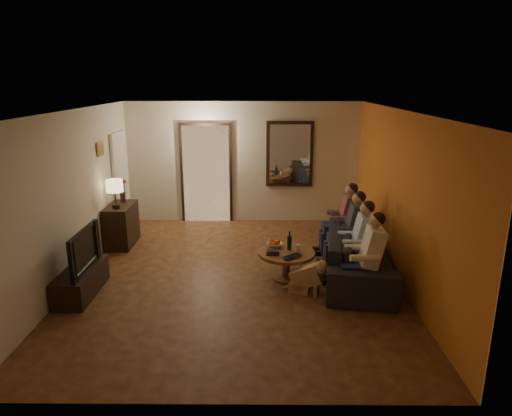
{
  "coord_description": "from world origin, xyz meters",
  "views": [
    {
      "loc": [
        0.36,
        -6.73,
        3.04
      ],
      "look_at": [
        0.3,
        0.3,
        1.05
      ],
      "focal_mm": 32.0,
      "sensor_mm": 36.0,
      "label": 1
    }
  ],
  "objects_px": {
    "person_b": "(358,245)",
    "bowl": "(275,245)",
    "table_lamp": "(115,194)",
    "person_a": "(367,261)",
    "dog": "(306,275)",
    "tv_stand": "(81,282)",
    "coffee_table": "(286,265)",
    "wine_bottle": "(289,240)",
    "person_c": "(350,233)",
    "sofa": "(359,252)",
    "tv": "(77,250)",
    "laptop": "(294,258)",
    "person_d": "(344,222)",
    "dresser": "(122,225)"
  },
  "relations": [
    {
      "from": "dresser",
      "to": "sofa",
      "type": "xyz_separation_m",
      "value": [
        4.21,
        -1.33,
        -0.02
      ]
    },
    {
      "from": "dog",
      "to": "bowl",
      "type": "xyz_separation_m",
      "value": [
        -0.44,
        0.73,
        0.2
      ]
    },
    {
      "from": "person_d",
      "to": "coffee_table",
      "type": "relative_size",
      "value": 1.35
    },
    {
      "from": "person_a",
      "to": "dog",
      "type": "height_order",
      "value": "person_a"
    },
    {
      "from": "person_a",
      "to": "coffee_table",
      "type": "distance_m",
      "value": 1.35
    },
    {
      "from": "table_lamp",
      "to": "dog",
      "type": "relative_size",
      "value": 0.96
    },
    {
      "from": "person_b",
      "to": "bowl",
      "type": "xyz_separation_m",
      "value": [
        -1.26,
        0.34,
        -0.12
      ]
    },
    {
      "from": "tv_stand",
      "to": "sofa",
      "type": "xyz_separation_m",
      "value": [
        4.21,
        0.75,
        0.18
      ]
    },
    {
      "from": "tv",
      "to": "coffee_table",
      "type": "relative_size",
      "value": 1.19
    },
    {
      "from": "table_lamp",
      "to": "coffee_table",
      "type": "relative_size",
      "value": 0.61
    },
    {
      "from": "wine_bottle",
      "to": "dresser",
      "type": "bearing_deg",
      "value": 155.29
    },
    {
      "from": "dresser",
      "to": "dog",
      "type": "xyz_separation_m",
      "value": [
        3.29,
        -2.03,
        -0.11
      ]
    },
    {
      "from": "person_c",
      "to": "dog",
      "type": "relative_size",
      "value": 2.14
    },
    {
      "from": "table_lamp",
      "to": "person_d",
      "type": "bearing_deg",
      "value": -2.96
    },
    {
      "from": "tv_stand",
      "to": "sofa",
      "type": "relative_size",
      "value": 0.45
    },
    {
      "from": "tv_stand",
      "to": "person_b",
      "type": "bearing_deg",
      "value": 6.24
    },
    {
      "from": "tv_stand",
      "to": "laptop",
      "type": "bearing_deg",
      "value": 5.2
    },
    {
      "from": "person_d",
      "to": "laptop",
      "type": "xyz_separation_m",
      "value": [
        -0.98,
        -1.36,
        -0.14
      ]
    },
    {
      "from": "dog",
      "to": "person_a",
      "type": "bearing_deg",
      "value": 4.95
    },
    {
      "from": "dresser",
      "to": "person_a",
      "type": "distance_m",
      "value": 4.68
    },
    {
      "from": "dresser",
      "to": "sofa",
      "type": "distance_m",
      "value": 4.42
    },
    {
      "from": "dog",
      "to": "laptop",
      "type": "bearing_deg",
      "value": 143.85
    },
    {
      "from": "person_d",
      "to": "bowl",
      "type": "distance_m",
      "value": 1.53
    },
    {
      "from": "person_c",
      "to": "sofa",
      "type": "bearing_deg",
      "value": -71.57
    },
    {
      "from": "dog",
      "to": "wine_bottle",
      "type": "bearing_deg",
      "value": 128.04
    },
    {
      "from": "table_lamp",
      "to": "bowl",
      "type": "relative_size",
      "value": 2.08
    },
    {
      "from": "dresser",
      "to": "person_d",
      "type": "distance_m",
      "value": 4.14
    },
    {
      "from": "person_a",
      "to": "dresser",
      "type": "bearing_deg",
      "value": 151.49
    },
    {
      "from": "person_a",
      "to": "table_lamp",
      "type": "bearing_deg",
      "value": 153.91
    },
    {
      "from": "tv",
      "to": "bowl",
      "type": "height_order",
      "value": "tv"
    },
    {
      "from": "wine_bottle",
      "to": "laptop",
      "type": "height_order",
      "value": "wine_bottle"
    },
    {
      "from": "coffee_table",
      "to": "wine_bottle",
      "type": "relative_size",
      "value": 2.87
    },
    {
      "from": "tv_stand",
      "to": "dog",
      "type": "bearing_deg",
      "value": 0.91
    },
    {
      "from": "tv",
      "to": "wine_bottle",
      "type": "xyz_separation_m",
      "value": [
        3.08,
        0.66,
        -0.08
      ]
    },
    {
      "from": "tv_stand",
      "to": "dog",
      "type": "relative_size",
      "value": 2.06
    },
    {
      "from": "table_lamp",
      "to": "person_b",
      "type": "bearing_deg",
      "value": -18.97
    },
    {
      "from": "table_lamp",
      "to": "person_a",
      "type": "xyz_separation_m",
      "value": [
        4.11,
        -2.01,
        -0.45
      ]
    },
    {
      "from": "person_a",
      "to": "coffee_table",
      "type": "xyz_separation_m",
      "value": [
        -1.08,
        0.72,
        -0.38
      ]
    },
    {
      "from": "tv",
      "to": "dresser",
      "type": "bearing_deg",
      "value": 0.0
    },
    {
      "from": "person_d",
      "to": "wine_bottle",
      "type": "distance_m",
      "value": 1.43
    },
    {
      "from": "dog",
      "to": "bowl",
      "type": "relative_size",
      "value": 2.16
    },
    {
      "from": "tv",
      "to": "coffee_table",
      "type": "bearing_deg",
      "value": -79.43
    },
    {
      "from": "table_lamp",
      "to": "person_a",
      "type": "bearing_deg",
      "value": -26.09
    },
    {
      "from": "dog",
      "to": "person_c",
      "type": "bearing_deg",
      "value": 69.51
    },
    {
      "from": "bowl",
      "to": "wine_bottle",
      "type": "height_order",
      "value": "wine_bottle"
    },
    {
      "from": "tv",
      "to": "sofa",
      "type": "bearing_deg",
      "value": -79.91
    },
    {
      "from": "dresser",
      "to": "person_d",
      "type": "relative_size",
      "value": 0.73
    },
    {
      "from": "sofa",
      "to": "laptop",
      "type": "xyz_separation_m",
      "value": [
        -1.08,
        -0.46,
        0.09
      ]
    },
    {
      "from": "person_c",
      "to": "person_d",
      "type": "bearing_deg",
      "value": 90.0
    },
    {
      "from": "coffee_table",
      "to": "dresser",
      "type": "bearing_deg",
      "value": 153.4
    }
  ]
}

